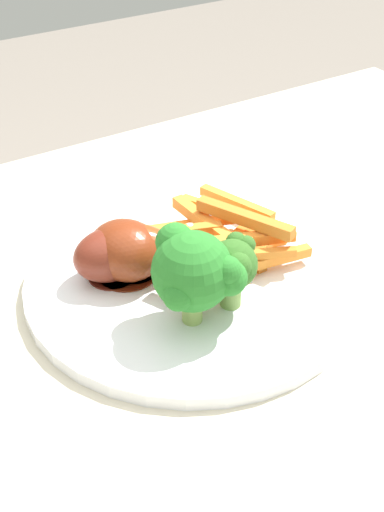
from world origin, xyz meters
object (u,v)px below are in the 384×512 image
at_px(dining_table, 148,443).
at_px(broccoli_floret_front, 230,262).
at_px(broccoli_floret_middle, 196,271).
at_px(chicken_drumstick_extra, 129,252).
at_px(dinner_plate, 192,280).
at_px(carrot_fries_pile, 231,236).
at_px(chicken_drumstick_far, 139,251).
at_px(chicken_drumstick_near, 117,253).

relative_size(dining_table, broccoli_floret_front, 19.41).
height_order(broccoli_floret_front, broccoli_floret_middle, broccoli_floret_middle).
height_order(broccoli_floret_middle, chicken_drumstick_extra, broccoli_floret_middle).
bearing_deg(dinner_plate, chicken_drumstick_extra, 149.42).
height_order(dining_table, chicken_drumstick_extra, chicken_drumstick_extra).
xyz_separation_m(dining_table, carrot_fries_pile, (0.13, 0.06, 0.14)).
xyz_separation_m(carrot_fries_pile, chicken_drumstick_extra, (-0.10, 0.02, 0.01)).
height_order(broccoli_floret_front, chicken_drumstick_far, broccoli_floret_front).
distance_m(dinner_plate, broccoli_floret_middle, 0.08).
distance_m(dining_table, dinner_plate, 0.15).
relative_size(dining_table, dinner_plate, 4.07).
bearing_deg(broccoli_floret_front, dining_table, -177.78).
bearing_deg(chicken_drumstick_far, broccoli_floret_front, -60.36).
bearing_deg(dining_table, chicken_drumstick_near, 74.78).
distance_m(dinner_plate, chicken_drumstick_far, 0.05).
bearing_deg(chicken_drumstick_extra, carrot_fries_pile, -9.02).
bearing_deg(broccoli_floret_front, chicken_drumstick_extra, 124.52).
bearing_deg(chicken_drumstick_extra, dinner_plate, -30.58).
relative_size(broccoli_floret_front, chicken_drumstick_near, 0.51).
bearing_deg(chicken_drumstick_extra, broccoli_floret_middle, -78.51).
xyz_separation_m(dinner_plate, chicken_drumstick_near, (-0.05, 0.03, 0.03)).
bearing_deg(carrot_fries_pile, broccoli_floret_front, -125.57).
bearing_deg(broccoli_floret_front, carrot_fries_pile, 54.43).
xyz_separation_m(dinner_plate, chicken_drumstick_extra, (-0.05, 0.03, 0.03)).
bearing_deg(dinner_plate, carrot_fries_pile, 13.99).
xyz_separation_m(dining_table, dinner_plate, (0.08, 0.05, 0.12)).
bearing_deg(dining_table, broccoli_floret_front, 2.22).
distance_m(broccoli_floret_middle, carrot_fries_pile, 0.11).
xyz_separation_m(dinner_plate, chicken_drumstick_far, (-0.04, 0.03, 0.03)).
relative_size(chicken_drumstick_far, chicken_drumstick_extra, 0.90).
height_order(chicken_drumstick_far, chicken_drumstick_extra, chicken_drumstick_extra).
relative_size(dining_table, chicken_drumstick_far, 10.79).
relative_size(broccoli_floret_middle, carrot_fries_pile, 0.55).
height_order(dining_table, chicken_drumstick_far, chicken_drumstick_far).
bearing_deg(broccoli_floret_middle, chicken_drumstick_far, 95.26).
distance_m(dinner_plate, broccoli_floret_front, 0.07).
relative_size(dinner_plate, chicken_drumstick_extra, 2.39).
xyz_separation_m(dining_table, broccoli_floret_middle, (0.05, -0.00, 0.17)).
xyz_separation_m(broccoli_floret_middle, carrot_fries_pile, (0.08, 0.07, -0.03)).
bearing_deg(chicken_drumstick_extra, broccoli_floret_front, -55.48).
height_order(dining_table, broccoli_floret_front, broccoli_floret_front).
xyz_separation_m(broccoli_floret_front, carrot_fries_pile, (0.04, 0.06, -0.02)).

